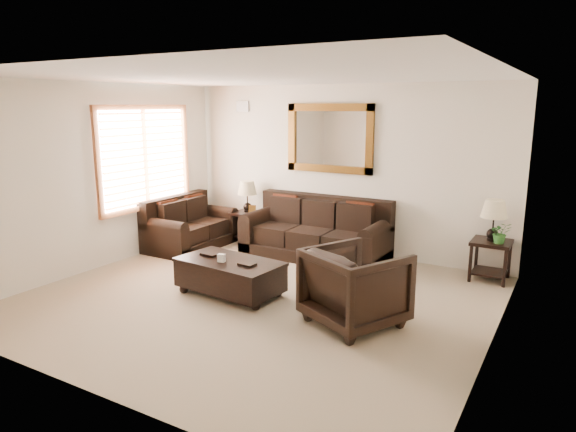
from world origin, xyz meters
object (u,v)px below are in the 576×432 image
Objects in this scene: loveseat at (189,229)px; end_table_left at (247,202)px; end_table_right at (493,228)px; sofa at (316,235)px; armchair at (355,283)px; coffee_table at (230,273)px.

end_table_left is (0.68, 0.78, 0.39)m from loveseat.
loveseat is 4.81m from end_table_right.
armchair is (1.56, -2.14, 0.13)m from sofa.
end_table_left is 0.77× the size of coffee_table.
end_table_right is at bearing -80.76° from loveseat.
end_table_right is at bearing -0.14° from end_table_left.
end_table_left reaches higher than coffee_table.
end_table_left reaches higher than armchair.
coffee_table is (1.27, -2.26, -0.42)m from end_table_left.
end_table_right is (4.73, 0.77, 0.42)m from loveseat.
coffee_table is (-0.17, -2.10, -0.06)m from sofa.
end_table_left is at bearing 173.48° from sofa.
coffee_table is 1.48× the size of armchair.
loveseat is 2.46m from coffee_table.
loveseat is 3.99m from armchair.
sofa is 2.64m from end_table_right.
end_table_left is at bearing 179.86° from end_table_right.
armchair is at bearing -37.51° from end_table_left.
coffee_table is at bearing -94.60° from sofa.
end_table_right reaches higher than armchair.
sofa is 1.50× the size of loveseat.
sofa is at bearing -6.52° from end_table_left.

